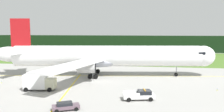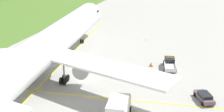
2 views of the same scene
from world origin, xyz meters
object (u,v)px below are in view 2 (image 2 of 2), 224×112
at_px(catering_truck, 119,109).
at_px(staff_car, 204,97).
at_px(airliner, 49,46).
at_px(apron_cone, 151,64).
at_px(ops_pickup_truck, 170,64).

xyz_separation_m(catering_truck, staff_car, (9.46, -10.56, -1.10)).
bearing_deg(catering_truck, staff_car, -48.16).
bearing_deg(airliner, catering_truck, -124.77).
distance_m(airliner, apron_cone, 19.64).
xyz_separation_m(staff_car, apron_cone, (11.45, 10.44, -0.30)).
xyz_separation_m(catering_truck, apron_cone, (20.91, -0.12, -1.40)).
height_order(catering_truck, apron_cone, catering_truck).
height_order(ops_pickup_truck, apron_cone, ops_pickup_truck).
xyz_separation_m(airliner, staff_car, (-1.83, -26.82, -4.70)).
relative_size(airliner, apron_cone, 72.67).
bearing_deg(ops_pickup_truck, staff_car, -149.24).
bearing_deg(catering_truck, ops_pickup_truck, -9.85).
bearing_deg(apron_cone, catering_truck, 179.66).
distance_m(ops_pickup_truck, apron_cone, 3.57).
height_order(airliner, ops_pickup_truck, airliner).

